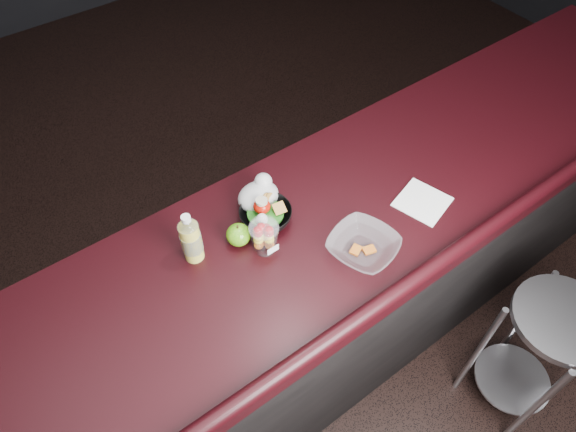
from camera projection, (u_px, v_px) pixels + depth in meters
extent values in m
plane|color=black|center=(329.00, 418.00, 2.30)|extent=(8.00, 8.00, 0.00)
cube|color=black|center=(290.00, 317.00, 2.07)|extent=(4.00, 0.65, 0.98)
cube|color=black|center=(291.00, 242.00, 1.67)|extent=(4.06, 0.71, 0.04)
cylinder|color=#B6B6BB|center=(564.00, 319.00, 1.81)|extent=(0.37, 0.37, 0.03)
cylinder|color=#B6B6BB|center=(512.00, 378.00, 2.23)|extent=(0.32, 0.32, 0.01)
cylinder|color=#B6B6BB|center=(532.00, 410.00, 1.97)|extent=(0.02, 0.02, 0.72)
cylinder|color=#B6B6BB|center=(477.00, 353.00, 2.11)|extent=(0.02, 0.02, 0.72)
cylinder|color=#B6B6BB|center=(522.00, 318.00, 2.21)|extent=(0.02, 0.02, 0.72)
cylinder|color=yellow|center=(192.00, 242.00, 1.56)|extent=(0.06, 0.06, 0.15)
cylinder|color=white|center=(192.00, 242.00, 1.56)|extent=(0.06, 0.06, 0.15)
cone|color=white|center=(187.00, 224.00, 1.49)|extent=(0.06, 0.06, 0.03)
cylinder|color=white|center=(186.00, 219.00, 1.47)|extent=(0.03, 0.03, 0.02)
cylinder|color=#072D99|center=(192.00, 242.00, 1.56)|extent=(0.07, 0.07, 0.07)
ellipsoid|color=white|center=(264.00, 228.00, 1.55)|extent=(0.10, 0.10, 0.05)
ellipsoid|color=#297B0E|center=(238.00, 235.00, 1.63)|extent=(0.08, 0.08, 0.07)
cylinder|color=black|center=(238.00, 227.00, 1.59)|extent=(0.01, 0.01, 0.01)
ellipsoid|color=silver|center=(258.00, 196.00, 1.72)|extent=(0.14, 0.12, 0.09)
sphere|color=silver|center=(263.00, 182.00, 1.72)|extent=(0.06, 0.06, 0.06)
imported|color=black|center=(266.00, 216.00, 1.69)|extent=(0.23, 0.23, 0.05)
cylinder|color=#0F470C|center=(266.00, 213.00, 1.68)|extent=(0.12, 0.12, 0.01)
ellipsoid|color=#9D1006|center=(262.00, 206.00, 1.66)|extent=(0.06, 0.06, 0.05)
cylinder|color=beige|center=(262.00, 201.00, 1.64)|extent=(0.04, 0.04, 0.01)
ellipsoid|color=white|center=(262.00, 220.00, 1.64)|extent=(0.04, 0.04, 0.05)
imported|color=silver|center=(363.00, 246.00, 1.61)|extent=(0.26, 0.26, 0.05)
cube|color=#990F0C|center=(356.00, 250.00, 1.62)|extent=(0.05, 0.04, 0.01)
cube|color=#990F0C|center=(369.00, 250.00, 1.62)|extent=(0.05, 0.04, 0.01)
cube|color=white|center=(422.00, 202.00, 1.76)|extent=(0.20, 0.20, 0.00)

